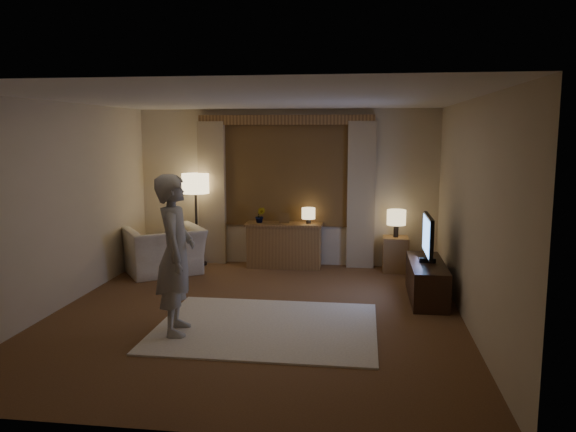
% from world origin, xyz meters
% --- Properties ---
extents(room, '(5.04, 5.54, 2.64)m').
position_xyz_m(room, '(0.00, 0.50, 1.33)').
color(room, brown).
rests_on(room, ground).
extents(rug, '(2.50, 2.00, 0.02)m').
position_xyz_m(rug, '(0.22, -0.44, 0.01)').
color(rug, '#F5E8CE').
rests_on(rug, floor).
extents(sideboard, '(1.20, 0.40, 0.70)m').
position_xyz_m(sideboard, '(0.00, 2.50, 0.35)').
color(sideboard, brown).
rests_on(sideboard, floor).
extents(picture_frame, '(0.16, 0.02, 0.20)m').
position_xyz_m(picture_frame, '(0.00, 2.50, 0.80)').
color(picture_frame, brown).
rests_on(picture_frame, sideboard).
extents(plant, '(0.17, 0.13, 0.30)m').
position_xyz_m(plant, '(-0.40, 2.50, 0.85)').
color(plant, '#999999').
rests_on(plant, sideboard).
extents(table_lamp_sideboard, '(0.22, 0.22, 0.30)m').
position_xyz_m(table_lamp_sideboard, '(0.40, 2.50, 0.90)').
color(table_lamp_sideboard, black).
rests_on(table_lamp_sideboard, sideboard).
extents(floor_lamp, '(0.45, 0.45, 1.54)m').
position_xyz_m(floor_lamp, '(-1.48, 2.46, 1.29)').
color(floor_lamp, black).
rests_on(floor_lamp, floor).
extents(armchair, '(1.50, 1.47, 0.74)m').
position_xyz_m(armchair, '(-1.82, 1.81, 0.37)').
color(armchair, beige).
rests_on(armchair, floor).
extents(side_table, '(0.40, 0.40, 0.56)m').
position_xyz_m(side_table, '(1.81, 2.45, 0.28)').
color(side_table, brown).
rests_on(side_table, floor).
extents(table_lamp_side, '(0.30, 0.30, 0.44)m').
position_xyz_m(table_lamp_side, '(1.81, 2.45, 0.87)').
color(table_lamp_side, black).
rests_on(table_lamp_side, side_table).
extents(tv_stand, '(0.45, 1.40, 0.50)m').
position_xyz_m(tv_stand, '(2.15, 0.98, 0.25)').
color(tv_stand, black).
rests_on(tv_stand, floor).
extents(tv, '(0.21, 0.87, 0.63)m').
position_xyz_m(tv, '(2.15, 0.98, 0.85)').
color(tv, black).
rests_on(tv, tv_stand).
extents(person, '(0.54, 0.71, 1.76)m').
position_xyz_m(person, '(-0.73, -0.74, 0.90)').
color(person, '#B4AFA6').
rests_on(person, rug).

